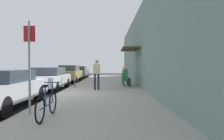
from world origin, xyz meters
TOP-DOWN VIEW (x-y plane):
  - ground_plane at (0.00, 0.00)m, footprint 60.00×60.00m
  - sidewalk_slab at (2.25, 2.00)m, footprint 4.50×32.00m
  - building_facade at (4.64, 2.01)m, footprint 1.40×32.00m
  - parked_car_0 at (-1.10, -2.87)m, footprint 1.80×4.40m
  - parked_car_1 at (-1.10, 2.42)m, footprint 1.80×4.40m
  - parked_car_2 at (-1.10, 8.41)m, footprint 1.80×4.40m
  - parked_car_3 at (-1.10, 14.44)m, footprint 1.80×4.40m
  - parking_meter at (0.45, 2.58)m, footprint 0.12×0.10m
  - street_sign at (0.40, -4.23)m, footprint 0.32×0.06m
  - bicycle_0 at (1.00, -4.60)m, footprint 0.46×1.71m
  - cafe_chair_0 at (3.62, 2.97)m, footprint 0.45×0.45m
  - seated_patron_0 at (3.68, 2.97)m, footprint 0.43×0.37m
  - cafe_chair_1 at (3.62, 3.78)m, footprint 0.46×0.46m
  - seated_patron_1 at (3.68, 3.78)m, footprint 0.44×0.37m
  - cafe_chair_2 at (3.62, 4.85)m, footprint 0.45×0.45m
  - seated_patron_2 at (3.68, 4.86)m, footprint 0.43×0.37m
  - pedestrian_standing at (1.86, 1.46)m, footprint 0.36×0.22m

SIDE VIEW (x-z plane):
  - ground_plane at x=0.00m, z-range 0.00..0.00m
  - sidewalk_slab at x=2.25m, z-range 0.00..0.12m
  - bicycle_0 at x=1.00m, z-range 0.03..0.93m
  - cafe_chair_0 at x=3.62m, z-range 0.19..1.06m
  - cafe_chair_1 at x=3.62m, z-range 0.19..1.06m
  - cafe_chair_2 at x=3.62m, z-range 0.19..1.06m
  - parked_car_0 at x=-1.10m, z-range 0.04..1.37m
  - parked_car_1 at x=-1.10m, z-range 0.03..1.40m
  - parked_car_3 at x=-1.10m, z-range 0.03..1.43m
  - parked_car_2 at x=-1.10m, z-range 0.02..1.53m
  - seated_patron_0 at x=3.68m, z-range 0.17..1.46m
  - seated_patron_1 at x=3.68m, z-range 0.17..1.46m
  - seated_patron_2 at x=3.68m, z-range 0.17..1.46m
  - parking_meter at x=0.45m, z-range 0.23..1.55m
  - pedestrian_standing at x=1.86m, z-range 0.27..1.97m
  - street_sign at x=0.40m, z-range 0.34..2.94m
  - building_facade at x=4.64m, z-range 0.00..5.23m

